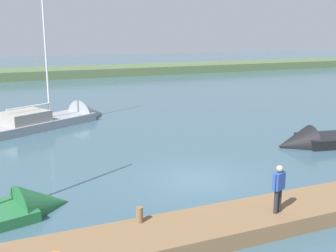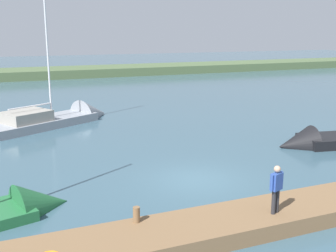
% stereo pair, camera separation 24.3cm
% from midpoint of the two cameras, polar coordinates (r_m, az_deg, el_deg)
% --- Properties ---
extents(ground_plane, '(200.00, 200.00, 0.00)m').
position_cam_midpoint_polar(ground_plane, '(18.62, 4.34, -7.39)').
color(ground_plane, '#385666').
extents(far_shoreline, '(180.00, 8.00, 2.40)m').
position_cam_midpoint_polar(far_shoreline, '(62.27, -15.32, 6.50)').
color(far_shoreline, '#4C603D').
rests_on(far_shoreline, ground_plane).
extents(dock_pier, '(27.56, 2.21, 0.56)m').
position_cam_midpoint_polar(dock_pier, '(14.76, 12.99, -12.15)').
color(dock_pier, brown).
rests_on(dock_pier, ground_plane).
extents(mooring_post_far, '(0.22, 0.22, 0.50)m').
position_cam_midpoint_polar(mooring_post_far, '(13.40, -3.81, -12.00)').
color(mooring_post_far, brown).
rests_on(mooring_post_far, dock_pier).
extents(sailboat_mid_channel, '(9.69, 6.87, 11.70)m').
position_cam_midpoint_polar(sailboat_mid_channel, '(30.74, -13.96, 0.87)').
color(sailboat_mid_channel, gray).
rests_on(sailboat_mid_channel, ground_plane).
extents(person_on_dock, '(0.60, 0.36, 1.64)m').
position_cam_midpoint_polar(person_on_dock, '(14.20, 15.08, -7.96)').
color(person_on_dock, '#28282D').
rests_on(person_on_dock, dock_pier).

